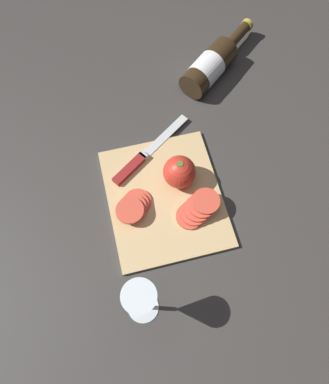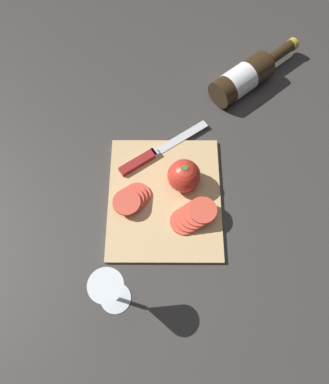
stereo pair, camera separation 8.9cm
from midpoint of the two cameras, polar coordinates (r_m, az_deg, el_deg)
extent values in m
plane|color=#383533|center=(0.93, -4.02, -0.53)|extent=(3.00, 3.00, 0.00)
cube|color=tan|center=(0.92, -2.75, -1.21)|extent=(0.33, 0.28, 0.01)
cylinder|color=#332314|center=(1.11, 4.37, 18.17)|extent=(0.18, 0.19, 0.08)
cone|color=#332314|center=(1.17, 7.42, 21.03)|extent=(0.07, 0.06, 0.07)
cylinder|color=#332314|center=(1.20, 8.95, 22.41)|extent=(0.08, 0.09, 0.03)
cylinder|color=#B29933|center=(1.24, 10.28, 23.57)|extent=(0.04, 0.03, 0.04)
cylinder|color=silver|center=(1.10, 3.92, 17.73)|extent=(0.11, 0.11, 0.08)
cylinder|color=silver|center=(0.86, -6.34, -17.39)|extent=(0.07, 0.07, 0.00)
cylinder|color=silver|center=(0.83, -6.60, -17.09)|extent=(0.01, 0.01, 0.07)
cone|color=silver|center=(0.75, -7.25, -16.36)|extent=(0.07, 0.07, 0.09)
cone|color=beige|center=(0.78, -6.99, -16.66)|extent=(0.02, 0.02, 0.03)
sphere|color=red|center=(0.90, -0.51, 2.76)|extent=(0.08, 0.08, 0.08)
cylinder|color=#47702D|center=(0.87, -0.53, 3.88)|extent=(0.01, 0.01, 0.01)
cube|color=silver|center=(1.00, -2.52, 8.24)|extent=(0.11, 0.15, 0.00)
cube|color=silver|center=(0.97, -5.85, 5.29)|extent=(0.03, 0.02, 0.01)
cube|color=maroon|center=(0.95, -8.01, 3.22)|extent=(0.08, 0.10, 0.01)
cylinder|color=#DB4C38|center=(0.89, 1.05, -4.06)|extent=(0.07, 0.07, 0.01)
cylinder|color=#DB4C38|center=(0.89, 1.65, -3.48)|extent=(0.07, 0.07, 0.01)
cylinder|color=#DB4C38|center=(0.89, 2.26, -2.90)|extent=(0.07, 0.07, 0.01)
cylinder|color=#DB4C38|center=(0.88, 2.88, -2.31)|extent=(0.07, 0.07, 0.01)
cylinder|color=#DB4C38|center=(0.88, 3.49, -1.71)|extent=(0.07, 0.07, 0.01)
cylinder|color=#DB4C38|center=(0.91, -6.92, -1.77)|extent=(0.07, 0.07, 0.01)
cylinder|color=#DB4C38|center=(0.91, -7.33, -2.21)|extent=(0.07, 0.07, 0.01)
cylinder|color=#DB4C38|center=(0.90, -7.75, -2.66)|extent=(0.07, 0.07, 0.01)
cylinder|color=#DB4C38|center=(0.89, -8.17, -3.12)|extent=(0.07, 0.07, 0.01)
camera|label=1|loc=(0.04, -92.88, -6.41)|focal=35.00mm
camera|label=2|loc=(0.04, 87.12, 6.41)|focal=35.00mm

